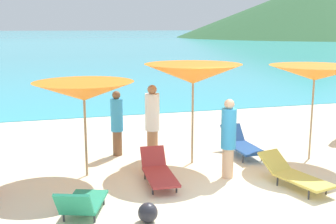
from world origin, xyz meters
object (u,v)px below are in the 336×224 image
at_px(umbrella_1, 84,91).
at_px(beachgoer_0, 117,121).
at_px(lounge_chair_4, 158,171).
at_px(beachgoer_2, 228,137).
at_px(umbrella_3, 315,73).
at_px(lounge_chair_2, 294,174).
at_px(lounge_chair_6, 82,203).
at_px(umbrella_2, 193,74).
at_px(lounge_chair_1, 241,144).
at_px(beachgoer_3, 152,120).
at_px(beach_ball, 148,213).

height_order(umbrella_1, beachgoer_0, umbrella_1).
bearing_deg(lounge_chair_4, beachgoer_2, -1.16).
distance_m(beachgoer_0, beachgoer_2, 3.08).
bearing_deg(umbrella_3, beachgoer_2, -165.11).
distance_m(lounge_chair_2, lounge_chair_4, 2.80).
xyz_separation_m(lounge_chair_2, lounge_chair_4, (-2.62, 0.98, -0.01)).
relative_size(lounge_chair_2, lounge_chair_6, 1.19).
bearing_deg(umbrella_1, umbrella_2, 4.48).
xyz_separation_m(umbrella_2, lounge_chair_1, (1.42, 0.24, -1.86)).
relative_size(umbrella_1, beachgoer_2, 1.32).
distance_m(beachgoer_0, beachgoer_3, 0.93).
distance_m(lounge_chair_1, beach_ball, 4.43).
bearing_deg(lounge_chair_4, lounge_chair_2, -17.51).
bearing_deg(umbrella_1, beachgoer_2, -18.76).
height_order(umbrella_2, umbrella_3, umbrella_2).
relative_size(umbrella_1, lounge_chair_1, 1.47).
bearing_deg(umbrella_1, lounge_chair_4, -32.20).
bearing_deg(umbrella_2, lounge_chair_1, 9.58).
relative_size(umbrella_3, lounge_chair_4, 1.46).
xyz_separation_m(lounge_chair_4, lounge_chair_6, (-1.69, -1.22, 0.01)).
bearing_deg(beach_ball, beachgoer_0, 87.77).
relative_size(umbrella_2, lounge_chair_6, 1.63).
bearing_deg(beachgoer_2, lounge_chair_1, -114.92).
bearing_deg(lounge_chair_6, umbrella_3, -142.69).
relative_size(lounge_chair_2, lounge_chair_4, 1.10).
bearing_deg(beachgoer_0, lounge_chair_1, 26.67).
distance_m(umbrella_3, lounge_chair_1, 2.49).
bearing_deg(beachgoer_3, umbrella_3, -97.11).
bearing_deg(beachgoer_2, lounge_chair_4, 6.40).
relative_size(umbrella_1, lounge_chair_2, 1.31).
bearing_deg(umbrella_2, beachgoer_2, -71.67).
bearing_deg(lounge_chair_6, lounge_chair_1, -129.00).
distance_m(lounge_chair_4, beachgoer_2, 1.68).
height_order(umbrella_2, beachgoer_3, umbrella_2).
height_order(lounge_chair_2, beach_ball, lounge_chair_2).
bearing_deg(umbrella_3, lounge_chair_2, -132.85).
xyz_separation_m(umbrella_3, beach_ball, (-4.69, -2.28, -1.98)).
distance_m(lounge_chair_2, beachgoer_0, 4.50).
height_order(umbrella_1, lounge_chair_1, umbrella_1).
xyz_separation_m(umbrella_3, beachgoer_2, (-2.51, -0.67, -1.22)).
xyz_separation_m(umbrella_3, lounge_chair_4, (-4.04, -0.55, -1.89)).
relative_size(lounge_chair_4, beachgoer_3, 0.86).
bearing_deg(lounge_chair_4, umbrella_3, 10.89).
distance_m(umbrella_3, beach_ball, 5.58).
bearing_deg(lounge_chair_2, beachgoer_2, 127.49).
bearing_deg(umbrella_2, lounge_chair_6, -140.82).
distance_m(umbrella_2, beachgoer_3, 1.59).
relative_size(lounge_chair_2, beachgoer_2, 1.01).
distance_m(lounge_chair_4, lounge_chair_6, 2.09).
xyz_separation_m(beachgoer_0, beach_ball, (-0.15, -3.94, -0.72)).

